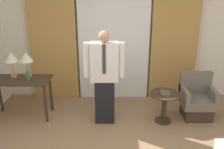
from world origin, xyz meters
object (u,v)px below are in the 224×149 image
(bottle_near_edge, at_px, (29,76))
(book, at_px, (166,93))
(table_lamp_left, at_px, (12,58))
(side_table, at_px, (165,103))
(desk, at_px, (21,85))
(armchair, at_px, (197,101))
(table_lamp_right, at_px, (27,58))
(person, at_px, (105,75))

(bottle_near_edge, height_order, book, bottle_near_edge)
(table_lamp_left, height_order, side_table, table_lamp_left)
(table_lamp_left, distance_m, book, 2.82)
(desk, bearing_deg, book, -4.61)
(bottle_near_edge, relative_size, armchair, 0.25)
(table_lamp_right, height_order, book, table_lamp_right)
(armchair, relative_size, side_table, 1.48)
(desk, distance_m, person, 1.59)
(desk, distance_m, armchair, 3.28)
(bottle_near_edge, distance_m, side_table, 2.46)
(table_lamp_left, xyz_separation_m, bottle_near_edge, (0.34, -0.21, -0.28))
(desk, xyz_separation_m, side_table, (2.62, -0.20, -0.25))
(person, distance_m, armchair, 1.82)
(person, bearing_deg, book, -0.61)
(armchair, bearing_deg, table_lamp_left, 177.87)
(table_lamp_left, height_order, table_lamp_right, same)
(side_table, relative_size, book, 2.72)
(table_lamp_left, xyz_separation_m, book, (2.75, -0.34, -0.54))
(table_lamp_left, xyz_separation_m, side_table, (2.75, -0.32, -0.73))
(bottle_near_edge, distance_m, book, 2.43)
(person, relative_size, book, 8.10)
(armchair, bearing_deg, table_lamp_right, 177.69)
(desk, height_order, person, person)
(bottle_near_edge, xyz_separation_m, book, (2.41, -0.13, -0.26))
(book, bearing_deg, desk, 175.39)
(bottle_near_edge, relative_size, book, 1.00)
(desk, distance_m, book, 2.62)
(table_lamp_right, distance_m, bottle_near_edge, 0.35)
(person, relative_size, armchair, 2.01)
(desk, distance_m, side_table, 2.64)
(bottle_near_edge, bearing_deg, person, -4.90)
(table_lamp_right, distance_m, book, 2.55)
(table_lamp_left, bearing_deg, person, -10.86)
(bottle_near_edge, bearing_deg, armchair, 1.52)
(table_lamp_left, relative_size, book, 2.27)
(armchair, bearing_deg, bottle_near_edge, -178.48)
(table_lamp_right, distance_m, person, 1.47)
(table_lamp_right, height_order, side_table, table_lamp_right)
(table_lamp_left, relative_size, bottle_near_edge, 2.29)
(armchair, xyz_separation_m, side_table, (-0.65, -0.20, 0.06))
(table_lamp_right, xyz_separation_m, side_table, (2.48, -0.32, -0.73))
(table_lamp_left, height_order, book, table_lamp_left)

